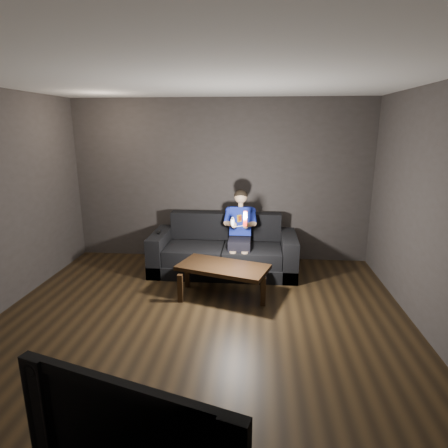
# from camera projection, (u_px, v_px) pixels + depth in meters

# --- Properties ---
(floor) EXTENTS (5.00, 5.00, 0.00)m
(floor) POSITION_uv_depth(u_px,v_px,m) (198.00, 331.00, 4.24)
(floor) COLOR black
(floor) RESTS_ON ground
(back_wall) EXTENTS (5.00, 0.04, 2.70)m
(back_wall) POSITION_uv_depth(u_px,v_px,m) (220.00, 181.00, 6.30)
(back_wall) COLOR #393431
(back_wall) RESTS_ON ground
(front_wall) EXTENTS (5.00, 0.04, 2.70)m
(front_wall) POSITION_uv_depth(u_px,v_px,m) (93.00, 358.00, 1.49)
(front_wall) COLOR #393431
(front_wall) RESTS_ON ground
(right_wall) EXTENTS (0.04, 5.00, 2.70)m
(right_wall) POSITION_uv_depth(u_px,v_px,m) (447.00, 220.00, 3.67)
(right_wall) COLOR #393431
(right_wall) RESTS_ON ground
(ceiling) EXTENTS (5.00, 5.00, 0.02)m
(ceiling) POSITION_uv_depth(u_px,v_px,m) (193.00, 77.00, 3.55)
(ceiling) COLOR silver
(ceiling) RESTS_ON back_wall
(sofa) EXTENTS (2.26, 0.97, 0.87)m
(sofa) POSITION_uv_depth(u_px,v_px,m) (224.00, 253.00, 5.95)
(sofa) COLOR black
(sofa) RESTS_ON floor
(child) EXTENTS (0.50, 0.61, 1.23)m
(child) POSITION_uv_depth(u_px,v_px,m) (240.00, 226.00, 5.75)
(child) COLOR black
(child) RESTS_ON sofa
(wii_remote_red) EXTENTS (0.06, 0.08, 0.22)m
(wii_remote_red) POSITION_uv_depth(u_px,v_px,m) (245.00, 219.00, 5.23)
(wii_remote_red) COLOR red
(wii_remote_red) RESTS_ON child
(nunchuk_white) EXTENTS (0.07, 0.09, 0.15)m
(nunchuk_white) POSITION_uv_depth(u_px,v_px,m) (233.00, 222.00, 5.26)
(nunchuk_white) COLOR white
(nunchuk_white) RESTS_ON child
(wii_remote_black) EXTENTS (0.04, 0.14, 0.03)m
(wii_remote_black) POSITION_uv_depth(u_px,v_px,m) (159.00, 232.00, 5.87)
(wii_remote_black) COLOR black
(wii_remote_black) RESTS_ON sofa
(coffee_table) EXTENTS (1.31, 0.92, 0.43)m
(coffee_table) POSITION_uv_depth(u_px,v_px,m) (223.00, 270.00, 5.03)
(coffee_table) COLOR black
(coffee_table) RESTS_ON floor
(tv) EXTENTS (1.18, 0.49, 0.69)m
(tv) POSITION_uv_depth(u_px,v_px,m) (142.00, 428.00, 1.84)
(tv) COLOR black
(tv) RESTS_ON media_console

